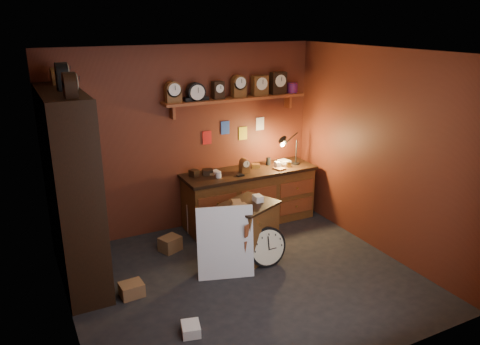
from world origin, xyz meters
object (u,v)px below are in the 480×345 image
object	(u,v)px
shelving_unit	(68,181)
big_round_clock	(267,247)
workbench	(249,194)
low_cabinet	(249,228)

from	to	relation	value
shelving_unit	big_round_clock	distance (m)	2.55
shelving_unit	big_round_clock	world-z (taller)	shelving_unit
shelving_unit	workbench	world-z (taller)	shelving_unit
workbench	big_round_clock	size ratio (longest dim) A/B	3.96
shelving_unit	workbench	bearing A→B (deg)	10.62
low_cabinet	big_round_clock	size ratio (longest dim) A/B	1.65
workbench	big_round_clock	world-z (taller)	workbench
workbench	big_round_clock	xyz separation A→B (m)	(-0.43, -1.28, -0.22)
workbench	low_cabinet	bearing A→B (deg)	-118.38
shelving_unit	workbench	size ratio (longest dim) A/B	1.24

